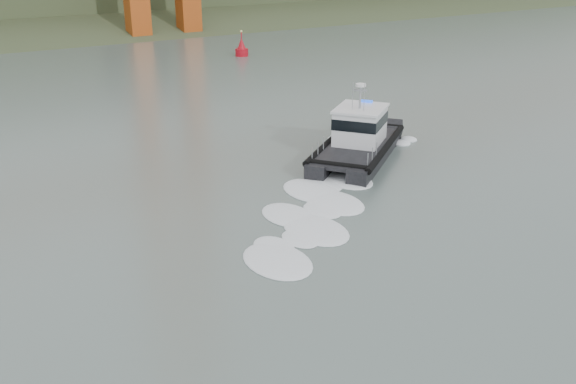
{
  "coord_description": "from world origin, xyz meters",
  "views": [
    {
      "loc": [
        -14.07,
        -18.28,
        13.94
      ],
      "look_at": [
        1.17,
        6.29,
        2.4
      ],
      "focal_mm": 40.0,
      "sensor_mm": 36.0,
      "label": 1
    }
  ],
  "objects": [
    {
      "name": "nav_buoy",
      "position": [
        23.72,
        53.67,
        0.88
      ],
      "size": [
        1.61,
        1.61,
        3.35
      ],
      "color": "#AA0B17",
      "rests_on": "ground"
    },
    {
      "name": "patrol_boat",
      "position": [
        11.7,
        14.31,
        1.31
      ],
      "size": [
        10.88,
        9.67,
        5.22
      ],
      "rotation": [
        0.0,
        0.0,
        -0.91
      ],
      "color": "black",
      "rests_on": "ground"
    },
    {
      "name": "ground",
      "position": [
        0.0,
        0.0,
        0.0
      ],
      "size": [
        400.0,
        400.0,
        0.0
      ],
      "primitive_type": "plane",
      "color": "#4E5D56",
      "rests_on": "ground"
    }
  ]
}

